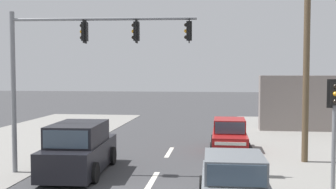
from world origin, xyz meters
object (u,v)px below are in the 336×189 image
object	(u,v)px
pedestal_signal_right_kerb	(334,118)
sedan_oncoming_mid	(234,187)
suv_kerbside_parked	(79,149)
hatchback_oncoming_near	(229,136)
traffic_signal_mast	(76,56)
utility_pole_midground_right	(307,36)

from	to	relation	value
pedestal_signal_right_kerb	sedan_oncoming_mid	world-z (taller)	pedestal_signal_right_kerb
suv_kerbside_parked	hatchback_oncoming_near	bearing A→B (deg)	40.92
traffic_signal_mast	hatchback_oncoming_near	world-z (taller)	traffic_signal_mast
utility_pole_midground_right	sedan_oncoming_mid	distance (m)	8.52
suv_kerbside_parked	sedan_oncoming_mid	size ratio (longest dim) A/B	1.08
hatchback_oncoming_near	pedestal_signal_right_kerb	bearing A→B (deg)	-68.76
pedestal_signal_right_kerb	hatchback_oncoming_near	bearing A→B (deg)	111.24
traffic_signal_mast	suv_kerbside_parked	xyz separation A→B (m)	(0.04, 0.12, -3.47)
pedestal_signal_right_kerb	suv_kerbside_parked	xyz separation A→B (m)	(-8.49, 2.18, -1.53)
suv_kerbside_parked	utility_pole_midground_right	bearing A→B (deg)	18.08
utility_pole_midground_right	sedan_oncoming_mid	size ratio (longest dim) A/B	2.35
traffic_signal_mast	pedestal_signal_right_kerb	distance (m)	8.99
traffic_signal_mast	hatchback_oncoming_near	xyz separation A→B (m)	(5.76, 5.07, -3.65)
traffic_signal_mast	hatchback_oncoming_near	distance (m)	8.50
utility_pole_midground_right	suv_kerbside_parked	distance (m)	10.22
traffic_signal_mast	hatchback_oncoming_near	bearing A→B (deg)	41.37
utility_pole_midground_right	sedan_oncoming_mid	bearing A→B (deg)	-116.51
utility_pole_midground_right	suv_kerbside_parked	xyz separation A→B (m)	(-8.77, -2.87, -4.38)
traffic_signal_mast	pedestal_signal_right_kerb	size ratio (longest dim) A/B	1.93
utility_pole_midground_right	traffic_signal_mast	world-z (taller)	utility_pole_midground_right
utility_pole_midground_right	suv_kerbside_parked	size ratio (longest dim) A/B	2.17
sedan_oncoming_mid	utility_pole_midground_right	bearing A→B (deg)	63.49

